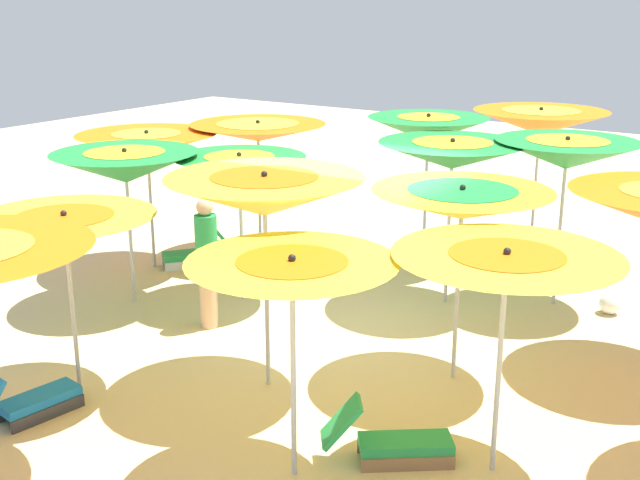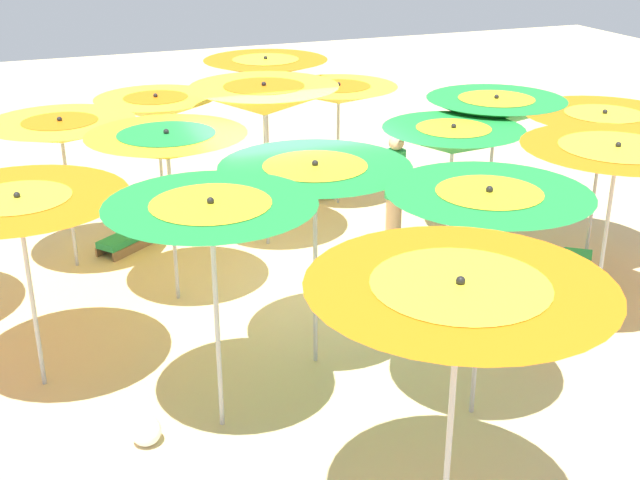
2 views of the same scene
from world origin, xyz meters
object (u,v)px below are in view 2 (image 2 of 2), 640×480
at_px(beach_umbrella_7, 495,112).
at_px(beach_umbrella_10, 264,100).
at_px(beach_umbrella_0, 459,309).
at_px(beach_umbrella_14, 156,108).
at_px(beach_umbrella_3, 603,125).
at_px(beach_umbrella_6, 453,141).
at_px(beach_umbrella_9, 167,146).
at_px(lounger_2, 576,265).
at_px(beach_umbrella_13, 61,132).
at_px(lounger_0, 131,234).
at_px(lounger_1, 318,180).
at_px(beach_umbrella_15, 266,68).
at_px(beach_umbrella_8, 20,216).
at_px(beach_umbrella_2, 616,159).
at_px(beach_umbrella_11, 338,95).
at_px(beach_ball, 146,431).
at_px(beach_umbrella_1, 488,211).
at_px(beach_umbrella_5, 315,182).
at_px(beachgoer_0, 395,190).

height_order(beach_umbrella_7, beach_umbrella_10, beach_umbrella_10).
bearing_deg(beach_umbrella_0, beach_umbrella_7, 145.49).
bearing_deg(beach_umbrella_14, beach_umbrella_3, 56.21).
distance_m(beach_umbrella_0, beach_umbrella_7, 7.03).
xyz_separation_m(beach_umbrella_6, beach_umbrella_9, (-0.64, -3.73, 0.14)).
height_order(beach_umbrella_3, lounger_2, beach_umbrella_3).
bearing_deg(beach_umbrella_6, beach_umbrella_7, 127.51).
distance_m(beach_umbrella_10, beach_umbrella_13, 2.90).
relative_size(beach_umbrella_7, lounger_2, 2.00).
distance_m(beach_umbrella_14, lounger_0, 2.00).
xyz_separation_m(beach_umbrella_6, beach_umbrella_13, (-2.24, -4.89, 0.03)).
xyz_separation_m(lounger_0, lounger_2, (3.42, 5.69, -0.01)).
bearing_deg(beach_umbrella_6, lounger_1, -174.57).
bearing_deg(beach_umbrella_15, beach_umbrella_8, -37.53).
distance_m(beach_umbrella_13, lounger_1, 5.18).
bearing_deg(beach_umbrella_2, beach_umbrella_8, -98.15).
bearing_deg(beach_umbrella_2, beach_umbrella_15, -162.56).
height_order(beach_umbrella_7, beach_umbrella_9, beach_umbrella_9).
bearing_deg(beach_umbrella_15, beach_umbrella_13, -54.33).
distance_m(beach_umbrella_11, lounger_2, 4.87).
distance_m(beach_umbrella_6, beach_ball, 5.63).
relative_size(beach_umbrella_2, beach_umbrella_14, 1.07).
relative_size(lounger_2, beach_ball, 3.78).
xyz_separation_m(beach_umbrella_6, beach_umbrella_11, (-3.34, -0.29, -0.06)).
bearing_deg(beach_umbrella_0, beach_umbrella_2, 127.29).
relative_size(beach_umbrella_13, beach_umbrella_14, 1.02).
bearing_deg(beach_umbrella_1, lounger_2, 127.29).
bearing_deg(beach_umbrella_1, beach_umbrella_11, 170.14).
relative_size(beach_umbrella_2, beach_umbrella_10, 0.93).
bearing_deg(beach_umbrella_6, beach_umbrella_15, -168.39).
relative_size(beach_umbrella_0, beach_umbrella_15, 1.08).
xyz_separation_m(beach_umbrella_13, beach_ball, (4.69, 0.17, -1.87)).
bearing_deg(beach_umbrella_5, beach_umbrella_2, 84.89).
xyz_separation_m(beach_umbrella_8, lounger_0, (-3.56, 1.56, -1.79)).
bearing_deg(beach_umbrella_7, lounger_1, -151.64).
height_order(beach_umbrella_0, beach_umbrella_15, beach_umbrella_0).
bearing_deg(lounger_0, beach_umbrella_3, 116.94).
relative_size(beach_umbrella_2, beach_umbrella_15, 1.01).
height_order(beach_umbrella_6, beach_ball, beach_umbrella_6).
relative_size(beach_umbrella_2, beach_umbrella_6, 1.06).
distance_m(beach_umbrella_1, beach_umbrella_9, 4.43).
bearing_deg(lounger_1, beach_umbrella_2, 22.80).
distance_m(beach_umbrella_2, beach_umbrella_15, 7.23).
distance_m(beach_umbrella_3, beach_ball, 7.47).
relative_size(beach_umbrella_10, lounger_1, 2.17).
bearing_deg(beach_umbrella_13, lounger_0, 114.81).
relative_size(beach_umbrella_14, beachgoer_0, 1.21).
bearing_deg(beach_umbrella_10, beach_umbrella_14, -135.21).
relative_size(lounger_0, lounger_2, 1.08).
relative_size(beach_umbrella_11, beach_umbrella_15, 0.91).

